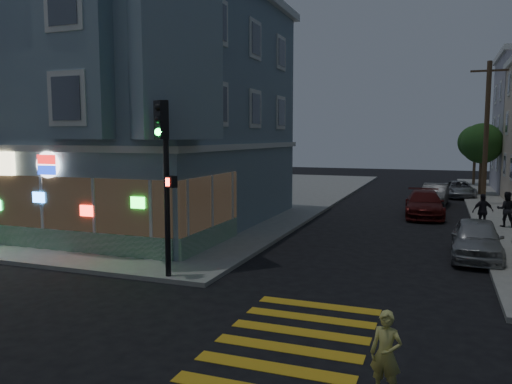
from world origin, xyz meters
The scene contains 14 objects.
ground centered at (0.00, 0.00, 0.00)m, with size 120.00×120.00×0.00m, color black.
sidewalk_nw centered at (-13.50, 23.00, 0.07)m, with size 33.00×42.00×0.15m, color gray.
corner_building centered at (-6.00, 10.98, 5.82)m, with size 14.60×14.60×11.40m.
utility_pole centered at (12.00, 24.00, 4.80)m, with size 2.20×0.30×9.00m.
street_tree_near centered at (12.20, 30.00, 3.94)m, with size 3.00×3.00×5.30m.
street_tree_far centered at (12.20, 38.00, 3.94)m, with size 3.00×3.00×5.30m.
running_child centered at (8.63, -2.48, 0.75)m, with size 0.55×0.36×1.50m, color #D0CE6A.
pedestrian_a centered at (12.39, 15.37, 0.99)m, with size 0.82×0.64×1.69m, color black.
pedestrian_b centered at (11.30, 14.36, 0.98)m, with size 0.97×0.40×1.66m, color black.
parked_car_a centered at (10.70, 8.67, 0.73)m, with size 1.73×4.29×1.46m, color #9DA0A4.
parked_car_b centered at (9.09, 23.24, 0.70)m, with size 1.49×4.27×1.41m, color #333537.
parked_car_c centered at (8.60, 18.04, 0.72)m, with size 2.03×4.98×1.45m, color #581514.
parked_car_d centered at (10.70, 28.44, 0.60)m, with size 2.00×4.34×1.21m, color #989BA2.
traffic_signal centered at (1.61, 2.16, 3.78)m, with size 0.69×0.60×5.37m.
Camera 1 is at (9.38, -10.87, 4.44)m, focal length 35.00 mm.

